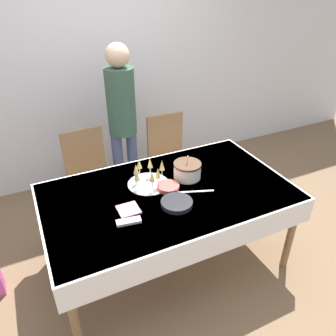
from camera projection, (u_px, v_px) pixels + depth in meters
The scene contains 13 objects.
ground_plane at pixel (168, 259), 2.93m from camera, with size 12.00×12.00×0.00m, color brown.
wall_back at pixel (101, 64), 3.56m from camera, with size 8.00×0.05×2.70m.
dining_table at pixel (168, 202), 2.60m from camera, with size 1.92×1.13×0.74m.
dining_chair_far_left at pixel (90, 174), 3.19m from camera, with size 0.45×0.45×0.95m.
dining_chair_far_right at pixel (169, 156), 3.50m from camera, with size 0.43×0.43×0.95m.
birthday_cake at pixel (187, 170), 2.69m from camera, with size 0.23×0.23×0.21m.
champagne_tray at pixel (148, 175), 2.60m from camera, with size 0.33×0.33×0.18m.
plate_stack_main at pixel (177, 203), 2.39m from camera, with size 0.23×0.23×0.03m.
plate_stack_dessert at pixel (168, 187), 2.57m from camera, with size 0.17×0.17×0.03m.
cake_knife at pixel (195, 192), 2.54m from camera, with size 0.29×0.12×0.00m.
fork_pile at pixel (129, 221), 2.23m from camera, with size 0.18×0.08×0.02m.
napkin_pile at pixel (128, 210), 2.34m from camera, with size 0.15×0.15×0.01m.
person_standing at pixel (122, 113), 3.21m from camera, with size 0.28×0.28×1.68m.
Camera 1 is at (-0.90, -1.88, 2.22)m, focal length 35.00 mm.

